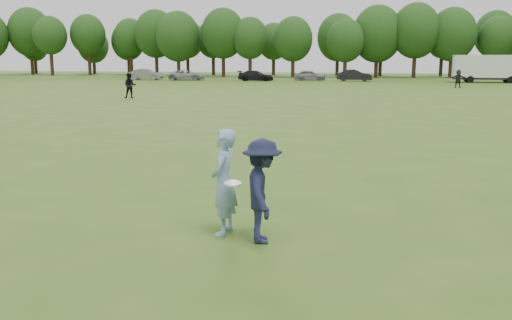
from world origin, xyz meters
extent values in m
plane|color=#345618|center=(0.00, 0.00, 0.00)|extent=(200.00, 200.00, 0.00)
imported|color=#7F9FC4|center=(0.66, 0.08, 0.88)|extent=(0.43, 0.65, 1.75)
imported|color=#181D36|center=(1.36, -0.18, 0.83)|extent=(0.88, 1.20, 1.66)
imported|color=black|center=(-14.32, 28.15, 0.90)|extent=(1.07, 0.96, 1.81)
imported|color=#242424|center=(10.80, 48.18, 0.87)|extent=(1.65, 0.64, 1.75)
imported|color=slate|center=(-26.74, 59.06, 0.72)|extent=(4.49, 1.85, 1.45)
imported|color=#9A9B9E|center=(-21.17, 59.35, 0.66)|extent=(4.99, 2.77, 1.32)
imported|color=black|center=(-11.90, 59.09, 0.65)|extent=(4.51, 1.91, 1.30)
imported|color=slate|center=(-5.28, 61.00, 0.68)|extent=(4.11, 1.96, 1.36)
imported|color=black|center=(0.29, 60.96, 0.72)|extent=(4.40, 1.60, 1.44)
cylinder|color=white|center=(0.89, -0.22, 0.94)|extent=(0.28, 0.28, 0.08)
cube|color=white|center=(15.86, 60.52, 1.90)|extent=(8.00, 2.50, 2.60)
cube|color=black|center=(15.86, 60.52, 0.50)|extent=(7.60, 2.30, 0.25)
cylinder|color=black|center=(13.66, 59.27, 0.40)|extent=(0.80, 0.25, 0.80)
cylinder|color=black|center=(13.66, 61.77, 0.40)|extent=(0.80, 0.25, 0.80)
cylinder|color=black|center=(18.06, 59.27, 0.40)|extent=(0.80, 0.25, 0.80)
cylinder|color=black|center=(18.06, 61.77, 0.40)|extent=(0.80, 0.25, 0.80)
cube|color=#333333|center=(11.46, 60.52, 0.55)|extent=(1.20, 0.15, 0.12)
cylinder|color=#332114|center=(-55.50, 76.37, 2.06)|extent=(0.56, 0.56, 4.13)
ellipsoid|color=#1C3A13|center=(-55.50, 76.37, 7.21)|extent=(7.25, 7.25, 8.34)
cylinder|color=#332114|center=(-49.35, 72.76, 2.09)|extent=(0.56, 0.56, 4.18)
ellipsoid|color=#1C3A13|center=(-49.35, 72.76, 6.48)|extent=(5.42, 5.42, 6.23)
cylinder|color=#332114|center=(-44.47, 76.22, 2.13)|extent=(0.56, 0.56, 4.26)
ellipsoid|color=#1C3A13|center=(-44.47, 76.22, 6.72)|extent=(5.79, 5.79, 6.66)
cylinder|color=#332114|center=(-37.59, 77.79, 1.96)|extent=(0.56, 0.56, 3.91)
ellipsoid|color=#1C3A13|center=(-37.59, 77.79, 6.24)|extent=(5.47, 5.47, 6.29)
cylinder|color=#332114|center=(-32.29, 76.03, 1.92)|extent=(0.56, 0.56, 3.83)
ellipsoid|color=#1C3A13|center=(-32.29, 76.03, 6.70)|extent=(6.75, 6.75, 7.76)
cylinder|color=#332114|center=(-27.39, 73.06, 1.63)|extent=(0.56, 0.56, 3.25)
ellipsoid|color=#1C3A13|center=(-27.39, 73.06, 6.13)|extent=(6.76, 6.76, 7.78)
cylinder|color=#332114|center=(-20.22, 73.48, 1.86)|extent=(0.56, 0.56, 3.71)
ellipsoid|color=#1C3A13|center=(-20.22, 73.48, 6.55)|extent=(6.68, 6.68, 7.68)
cylinder|color=#332114|center=(-15.90, 73.09, 1.73)|extent=(0.56, 0.56, 3.46)
ellipsoid|color=#1C3A13|center=(-15.90, 73.09, 5.79)|extent=(5.49, 5.49, 6.31)
cylinder|color=#332114|center=(-9.32, 72.95, 1.57)|extent=(0.56, 0.56, 3.14)
ellipsoid|color=#1C3A13|center=(-9.32, 72.95, 5.60)|extent=(5.78, 5.78, 6.64)
cylinder|color=#332114|center=(-1.61, 72.69, 1.51)|extent=(0.56, 0.56, 3.01)
ellipsoid|color=#1C3A13|center=(-1.61, 72.69, 5.34)|extent=(5.46, 5.46, 6.28)
cylinder|color=#332114|center=(2.83, 75.07, 1.61)|extent=(0.56, 0.56, 3.23)
ellipsoid|color=#1C3A13|center=(2.83, 75.07, 6.32)|extent=(7.29, 7.29, 8.38)
cylinder|color=#332114|center=(8.24, 74.97, 1.88)|extent=(0.56, 0.56, 3.77)
ellipsoid|color=#1C3A13|center=(8.24, 74.97, 6.72)|extent=(6.95, 6.95, 8.00)
cylinder|color=#332114|center=(13.38, 75.56, 1.66)|extent=(0.56, 0.56, 3.33)
ellipsoid|color=#1C3A13|center=(13.38, 75.56, 6.18)|extent=(6.71, 6.71, 7.71)
cylinder|color=#332114|center=(19.58, 75.81, 1.61)|extent=(0.56, 0.56, 3.22)
ellipsoid|color=#1C3A13|center=(19.58, 75.81, 5.57)|extent=(5.54, 5.54, 6.37)
cylinder|color=#332114|center=(-58.26, 81.41, 1.49)|extent=(0.56, 0.56, 2.97)
ellipsoid|color=#1C3A13|center=(-58.26, 81.41, 5.03)|extent=(4.85, 4.85, 5.58)
cylinder|color=#332114|center=(-47.10, 82.53, 1.36)|extent=(0.56, 0.56, 2.73)
ellipsoid|color=#1C3A13|center=(-47.10, 82.53, 5.05)|extent=(5.45, 5.45, 6.27)
cylinder|color=#332114|center=(-39.55, 80.93, 1.63)|extent=(0.56, 0.56, 3.25)
ellipsoid|color=#1C3A13|center=(-39.55, 80.93, 5.67)|extent=(5.68, 5.68, 6.53)
cylinder|color=#332114|center=(-29.72, 83.93, 1.81)|extent=(0.56, 0.56, 3.62)
ellipsoid|color=#1C3A13|center=(-29.72, 83.93, 6.09)|extent=(5.80, 5.80, 6.67)
cylinder|color=#332114|center=(-24.24, 81.39, 1.80)|extent=(0.56, 0.56, 3.61)
ellipsoid|color=#1C3A13|center=(-24.24, 81.39, 5.98)|extent=(5.58, 5.58, 6.42)
cylinder|color=#332114|center=(-13.94, 81.92, 1.65)|extent=(0.56, 0.56, 3.29)
ellipsoid|color=#1C3A13|center=(-13.94, 81.92, 5.55)|extent=(5.30, 5.30, 6.09)
cylinder|color=#332114|center=(-3.49, 83.39, 1.64)|extent=(0.56, 0.56, 3.28)
ellipsoid|color=#1C3A13|center=(-3.49, 83.39, 6.16)|extent=(6.78, 6.78, 7.79)
cylinder|color=#332114|center=(3.45, 81.85, 1.56)|extent=(0.56, 0.56, 3.11)
ellipsoid|color=#1C3A13|center=(3.45, 81.85, 5.38)|extent=(5.34, 5.34, 6.14)
cylinder|color=#332114|center=(12.88, 83.26, 1.75)|extent=(0.56, 0.56, 3.50)
ellipsoid|color=#1C3A13|center=(12.88, 83.26, 5.55)|extent=(4.82, 4.82, 5.54)
cylinder|color=#332114|center=(20.66, 83.86, 1.90)|extent=(0.56, 0.56, 3.80)
ellipsoid|color=#1C3A13|center=(20.66, 83.86, 6.49)|extent=(6.34, 6.34, 7.29)
camera|label=1|loc=(3.05, -8.23, 2.88)|focal=38.00mm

